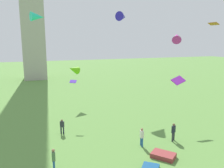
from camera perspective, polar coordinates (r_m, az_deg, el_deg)
The scene contains 12 objects.
person_0 at distance 24.84m, azimuth -12.67°, elevation -10.37°, with size 0.44×0.48×1.61m.
person_1 at distance 21.70m, azimuth 7.63°, elevation -13.06°, with size 0.36×0.55×1.80m.
person_2 at distance 18.41m, azimuth -14.75°, elevation -17.91°, with size 0.31×0.54×1.76m.
person_4 at distance 23.36m, azimuth 15.48°, elevation -11.55°, with size 0.55×0.50×1.83m.
kite_flying_0 at distance 27.67m, azimuth -9.94°, elevation 0.65°, with size 0.94×0.82×0.35m.
kite_flying_1 at distance 34.93m, azimuth -9.82°, elevation 3.70°, with size 2.28×1.92×1.65m.
kite_flying_2 at distance 36.71m, azimuth 2.67°, elevation 16.85°, with size 2.52×2.42×1.47m.
kite_flying_3 at distance 29.99m, azimuth 16.24°, elevation 11.47°, with size 2.11×2.28×1.78m.
kite_flying_4 at distance 32.95m, azimuth -18.57°, elevation 16.01°, with size 2.05×1.67×1.29m.
kite_flying_5 at distance 36.13m, azimuth 24.59°, elevation 13.86°, with size 1.18×1.49×0.37m.
kite_flying_6 at distance 27.41m, azimuth 16.63°, elevation 0.90°, with size 1.76×1.15×1.00m.
kite_bundle_0 at distance 20.42m, azimuth 13.01°, elevation -17.38°, with size 1.93×1.29×0.39m, color maroon.
Camera 1 is at (-11.08, -5.98, 9.64)m, focal length 35.67 mm.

